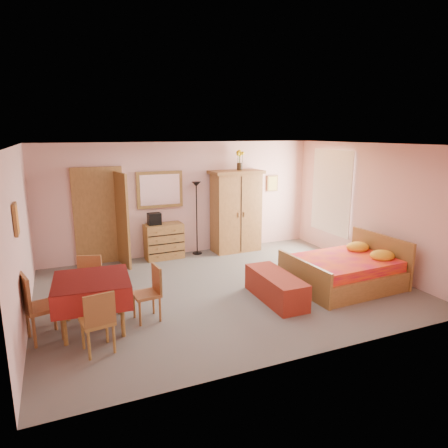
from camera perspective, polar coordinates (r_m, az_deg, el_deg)
name	(u,v)px	position (r m, az deg, el deg)	size (l,w,h in m)	color
floor	(225,289)	(7.41, 0.20, -9.25)	(6.50, 6.50, 0.00)	slate
ceiling	(225,145)	(6.87, 0.21, 11.28)	(6.50, 6.50, 0.00)	brown
wall_back	(183,199)	(9.34, -5.86, 3.61)	(6.50, 0.10, 2.60)	#DDA7A0
wall_front	(307,260)	(4.91, 11.82, -5.11)	(6.50, 0.10, 2.60)	#DDA7A0
wall_left	(20,238)	(6.51, -27.14, -1.82)	(0.10, 5.00, 2.60)	#DDA7A0
wall_right	(369,207)	(8.80, 20.06, 2.33)	(0.10, 5.00, 2.60)	#DDA7A0
doorway	(99,217)	(8.99, -17.40, 0.95)	(1.06, 0.12, 2.15)	#9E6B35
window	(332,192)	(9.65, 15.13, 4.44)	(0.08, 1.40, 1.95)	white
picture_left	(16,219)	(5.84, -27.61, 0.62)	(0.04, 0.32, 0.42)	orange
picture_back	(272,183)	(10.21, 6.92, 5.79)	(0.30, 0.04, 0.40)	#D8BF59
chest_of_drawers	(164,241)	(9.14, -8.56, -2.44)	(0.85, 0.42, 0.80)	olive
wall_mirror	(160,190)	(9.11, -9.14, 4.88)	(1.04, 0.05, 0.82)	white
stereo	(154,219)	(8.97, -9.93, 0.72)	(0.28, 0.21, 0.26)	black
floor_lamp	(197,218)	(9.29, -3.92, 0.80)	(0.22, 0.22, 1.71)	black
wardrobe	(236,211)	(9.52, 1.72, 1.83)	(1.24, 0.64, 1.94)	#996433
sunflower_vase	(240,160)	(9.47, 2.26, 9.12)	(0.19, 0.19, 0.47)	yellow
bed	(344,263)	(7.72, 16.71, -5.38)	(1.92, 1.51, 0.89)	red
bench	(276,287)	(6.94, 7.39, -8.91)	(0.51, 1.38, 0.46)	maroon
dining_table	(93,304)	(6.17, -18.18, -10.77)	(1.05, 1.05, 0.77)	maroon
chair_south	(97,321)	(5.54, -17.67, -13.02)	(0.39, 0.39, 0.86)	#AB7D3A
chair_north	(88,284)	(6.83, -18.83, -8.12)	(0.39, 0.39, 0.85)	#AF763B
chair_west	(43,306)	(6.09, -24.43, -10.60)	(0.44, 0.44, 0.97)	#A36637
chair_east	(146,294)	(6.23, -11.03, -9.76)	(0.38, 0.38, 0.84)	#A46737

